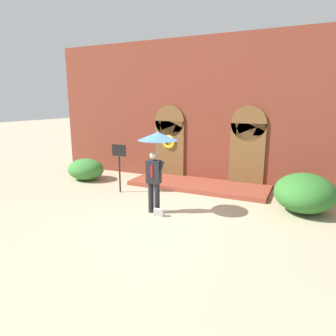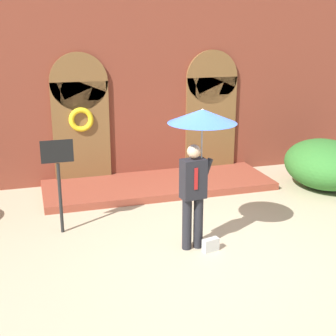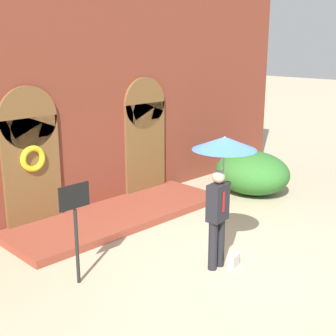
% 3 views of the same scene
% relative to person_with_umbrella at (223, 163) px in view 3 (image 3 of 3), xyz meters
% --- Properties ---
extents(ground_plane, '(80.00, 80.00, 0.00)m').
position_rel_person_with_umbrella_xyz_m(ground_plane, '(0.17, 0.01, -1.91)').
color(ground_plane, tan).
extents(building_facade, '(14.00, 2.30, 5.60)m').
position_rel_person_with_umbrella_xyz_m(building_facade, '(0.17, 4.16, 0.77)').
color(building_facade, brown).
rests_on(building_facade, ground).
extents(person_with_umbrella, '(1.10, 1.10, 2.36)m').
position_rel_person_with_umbrella_xyz_m(person_with_umbrella, '(0.00, 0.00, 0.00)').
color(person_with_umbrella, black).
rests_on(person_with_umbrella, ground).
extents(handbag, '(0.30, 0.18, 0.22)m').
position_rel_person_with_umbrella_xyz_m(handbag, '(0.15, -0.20, -1.80)').
color(handbag, '#B7B7B2').
rests_on(handbag, ground).
extents(sign_post, '(0.56, 0.06, 1.72)m').
position_rel_person_with_umbrella_xyz_m(sign_post, '(-2.15, 1.27, -0.75)').
color(sign_post, black).
rests_on(sign_post, ground).
extents(shrub_right, '(1.73, 2.05, 1.11)m').
position_rel_person_with_umbrella_xyz_m(shrub_right, '(3.85, 2.05, -1.36)').
color(shrub_right, '#2D6B28').
rests_on(shrub_right, ground).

